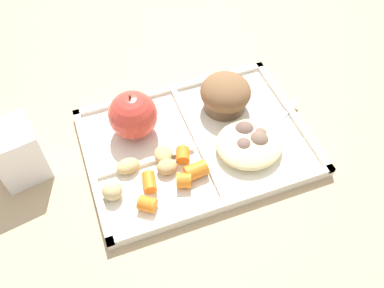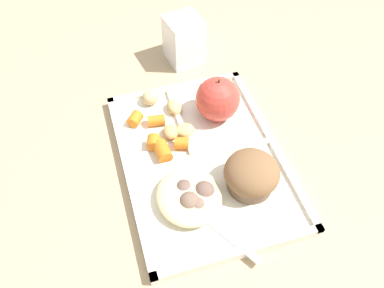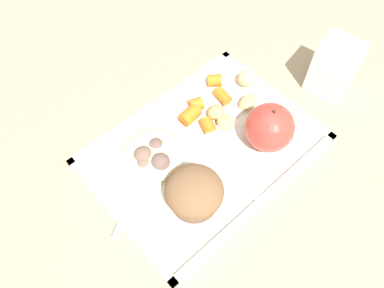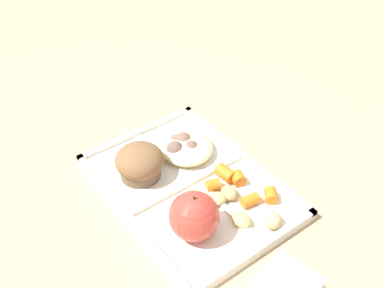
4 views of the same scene
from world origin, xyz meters
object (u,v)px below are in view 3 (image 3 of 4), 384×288
Objects in this scene: lunch_tray at (204,152)px; plastic_fork at (139,180)px; milk_carton at (334,68)px; green_apple at (270,128)px; bran_muffin at (194,193)px.

plastic_fork is at bearing -13.44° from lunch_tray.
green_apple is at bearing -7.20° from milk_carton.
bran_muffin is at bearing 116.11° from plastic_fork.
green_apple is 0.15m from bran_muffin.
bran_muffin is (0.07, 0.05, 0.03)m from lunch_tray.
milk_carton is (-0.25, 0.04, 0.04)m from lunch_tray.
lunch_tray is 0.11m from plastic_fork.
lunch_tray is at bearing 166.56° from plastic_fork.
green_apple reaches higher than bran_muffin.
green_apple is 0.89× the size of milk_carton.
lunch_tray is 0.26m from milk_carton.
green_apple is at bearing 157.61° from plastic_fork.
green_apple is at bearing 147.54° from lunch_tray.
bran_muffin is 0.55× the size of plastic_fork.
green_apple is 0.99× the size of bran_muffin.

